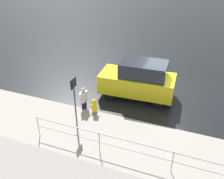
# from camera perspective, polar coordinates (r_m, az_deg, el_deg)

# --- Properties ---
(ground_plane) EXTENTS (60.00, 60.00, 0.00)m
(ground_plane) POSITION_cam_1_polar(r_m,az_deg,el_deg) (13.88, 11.91, -1.60)
(ground_plane) COLOR black
(kerb_strip) EXTENTS (24.00, 3.20, 0.04)m
(kerb_strip) POSITION_cam_1_polar(r_m,az_deg,el_deg) (10.55, 7.67, -12.96)
(kerb_strip) COLOR gray
(kerb_strip) RESTS_ON ground
(moving_hatchback) EXTENTS (3.99, 1.91, 2.06)m
(moving_hatchback) POSITION_cam_1_polar(r_m,az_deg,el_deg) (13.18, 6.13, 2.25)
(moving_hatchback) COLOR yellow
(moving_hatchback) RESTS_ON ground
(fire_hydrant) EXTENTS (0.42, 0.31, 0.80)m
(fire_hydrant) POSITION_cam_1_polar(r_m,az_deg,el_deg) (12.12, -4.07, -3.87)
(fire_hydrant) COLOR gold
(fire_hydrant) RESTS_ON ground
(pedestrian) EXTENTS (0.32, 0.56, 1.22)m
(pedestrian) POSITION_cam_1_polar(r_m,az_deg,el_deg) (12.33, -6.49, -1.79)
(pedestrian) COLOR silver
(pedestrian) RESTS_ON ground
(metal_railing) EXTENTS (11.28, 0.04, 1.05)m
(metal_railing) POSITION_cam_1_polar(r_m,az_deg,el_deg) (9.29, 13.78, -14.97)
(metal_railing) COLOR #B7BABF
(metal_railing) RESTS_ON ground
(sign_post) EXTENTS (0.07, 0.44, 2.40)m
(sign_post) POSITION_cam_1_polar(r_m,az_deg,el_deg) (10.87, -8.61, -1.19)
(sign_post) COLOR #4C4C51
(sign_post) RESTS_ON ground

